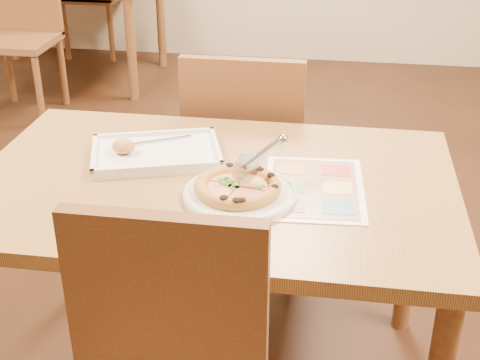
# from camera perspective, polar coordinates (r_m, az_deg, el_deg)

# --- Properties ---
(dining_table) EXTENTS (1.30, 0.85, 0.72)m
(dining_table) POSITION_cam_1_polar(r_m,az_deg,el_deg) (1.84, -2.25, -2.26)
(dining_table) COLOR #A77842
(dining_table) RESTS_ON ground
(chair_far) EXTENTS (0.42, 0.42, 0.47)m
(chair_far) POSITION_cam_1_polar(r_m,az_deg,el_deg) (2.40, 0.50, 3.31)
(chair_far) COLOR brown
(chair_far) RESTS_ON ground
(bg_chair_near) EXTENTS (0.42, 0.42, 0.47)m
(bg_chair_near) POSITION_cam_1_polar(r_m,az_deg,el_deg) (4.34, -18.09, 12.97)
(bg_chair_near) COLOR brown
(bg_chair_near) RESTS_ON ground
(plate) EXTENTS (0.36, 0.36, 0.02)m
(plate) POSITION_cam_1_polar(r_m,az_deg,el_deg) (1.70, 0.00, -1.26)
(plate) COLOR silver
(plate) RESTS_ON dining_table
(pizza) EXTENTS (0.22, 0.22, 0.03)m
(pizza) POSITION_cam_1_polar(r_m,az_deg,el_deg) (1.70, -0.20, -0.59)
(pizza) COLOR #BE8C41
(pizza) RESTS_ON plate
(pizza_cutter) EXTENTS (0.12, 0.13, 0.10)m
(pizza_cutter) POSITION_cam_1_polar(r_m,az_deg,el_deg) (1.70, 1.54, 1.80)
(pizza_cutter) COLOR silver
(pizza_cutter) RESTS_ON pizza
(appetizer_tray) EXTENTS (0.42, 0.35, 0.06)m
(appetizer_tray) POSITION_cam_1_polar(r_m,az_deg,el_deg) (1.93, -7.38, 2.23)
(appetizer_tray) COLOR white
(appetizer_tray) RESTS_ON dining_table
(menu) EXTENTS (0.28, 0.38, 0.00)m
(menu) POSITION_cam_1_polar(r_m,az_deg,el_deg) (1.76, 6.32, -0.66)
(menu) COLOR white
(menu) RESTS_ON dining_table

